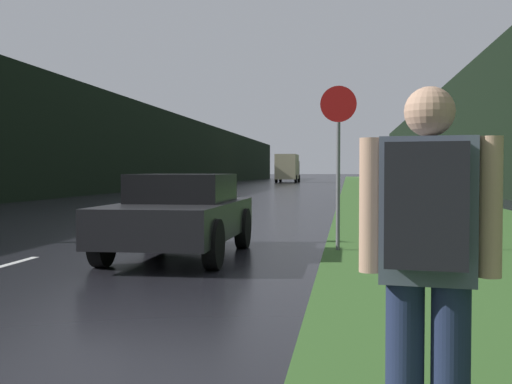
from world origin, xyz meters
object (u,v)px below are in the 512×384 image
at_px(stop_sign, 338,152).
at_px(hitchhiker_with_backpack, 428,258).
at_px(delivery_truck, 288,168).
at_px(car_passing_near, 181,214).

height_order(stop_sign, hitchhiker_with_backpack, stop_sign).
height_order(hitchhiker_with_backpack, delivery_truck, delivery_truck).
distance_m(car_passing_near, delivery_truck, 68.07).
distance_m(hitchhiker_with_backpack, car_passing_near, 7.86).
bearing_deg(delivery_truck, stop_sign, -83.97).
xyz_separation_m(hitchhiker_with_backpack, delivery_truck, (-7.58, 75.16, 0.79)).
bearing_deg(stop_sign, car_passing_near, -158.07).
relative_size(stop_sign, car_passing_near, 0.69).
xyz_separation_m(car_passing_near, delivery_truck, (-4.55, 67.91, 1.10)).
xyz_separation_m(stop_sign, hitchhiker_with_backpack, (0.51, -8.26, -0.70)).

